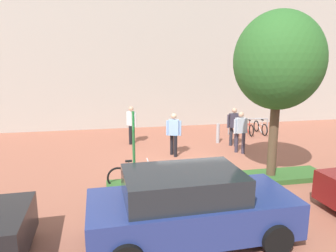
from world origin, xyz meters
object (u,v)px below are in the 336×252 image
tree_sidewalk (279,61)px  bike_rack_cluster (248,127)px  car_navy_sedan (190,206)px  bike_at_sign (135,176)px  parking_sign_post (134,139)px  bollard_steel (218,133)px  person_casual_tan (174,132)px  person_shirt_blue (131,122)px  person_suited_navy (234,124)px  person_shirt_white (240,130)px

tree_sidewalk → bike_rack_cluster: tree_sidewalk is taller
tree_sidewalk → car_navy_sedan: size_ratio=1.20×
bike_at_sign → parking_sign_post: bearing=-100.7°
bollard_steel → person_casual_tan: (-2.44, -1.55, 0.53)m
person_casual_tan → person_shirt_blue: size_ratio=1.00×
bollard_steel → person_casual_tan: bearing=-147.5°
parking_sign_post → bike_at_sign: size_ratio=1.40×
parking_sign_post → car_navy_sedan: (0.89, -2.86, -0.79)m
parking_sign_post → person_casual_tan: 3.69m
tree_sidewalk → person_shirt_blue: 7.24m
tree_sidewalk → person_shirt_blue: bearing=126.5°
tree_sidewalk → bollard_steel: 5.73m
parking_sign_post → person_shirt_blue: (0.39, 5.38, -0.56)m
person_casual_tan → person_suited_navy: bearing=17.0°
parking_sign_post → car_navy_sedan: 3.10m
person_casual_tan → person_suited_navy: 3.05m
person_shirt_white → person_shirt_blue: same height
bike_at_sign → bike_rack_cluster: (6.40, 5.83, -0.00)m
person_shirt_blue → car_navy_sedan: person_shirt_blue is taller
bike_rack_cluster → person_shirt_white: bearing=-120.5°
parking_sign_post → person_casual_tan: (1.87, 3.14, -0.56)m
person_shirt_white → person_shirt_blue: 4.88m
bike_at_sign → car_navy_sedan: car_navy_sedan is taller
bike_at_sign → person_suited_navy: 6.11m
tree_sidewalk → person_shirt_blue: (-3.99, 5.39, -2.75)m
tree_sidewalk → parking_sign_post: bearing=179.9°
bike_at_sign → person_shirt_white: (4.58, 2.74, 0.63)m
tree_sidewalk → bike_at_sign: (-4.33, 0.23, -3.38)m
bike_rack_cluster → car_navy_sedan: 10.51m
bike_rack_cluster → person_shirt_blue: person_shirt_blue is taller
bike_rack_cluster → person_casual_tan: bearing=-147.4°
tree_sidewalk → bollard_steel: size_ratio=5.81×
tree_sidewalk → person_shirt_white: 4.06m
bollard_steel → bike_rack_cluster: bearing=32.6°
bollard_steel → person_casual_tan: person_casual_tan is taller
bike_rack_cluster → person_casual_tan: (-4.58, -2.92, 0.63)m
person_shirt_white → tree_sidewalk: bearing=-94.8°
person_shirt_white → car_navy_sedan: size_ratio=0.40×
person_suited_navy → car_navy_sedan: (-3.89, -6.89, -0.23)m
person_casual_tan → parking_sign_post: bearing=-120.8°
bike_rack_cluster → car_navy_sedan: (-5.55, -8.92, 0.41)m
bike_rack_cluster → person_suited_navy: size_ratio=1.22×
person_suited_navy → person_shirt_blue: bearing=162.9°
bike_at_sign → bike_rack_cluster: size_ratio=0.80×
bike_at_sign → bollard_steel: bollard_steel is taller
tree_sidewalk → person_shirt_blue: size_ratio=3.04×
parking_sign_post → person_suited_navy: 6.28m
person_shirt_white → parking_sign_post: bearing=-147.3°
bike_at_sign → person_suited_navy: bearing=38.7°
bike_rack_cluster → person_shirt_blue: 6.13m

